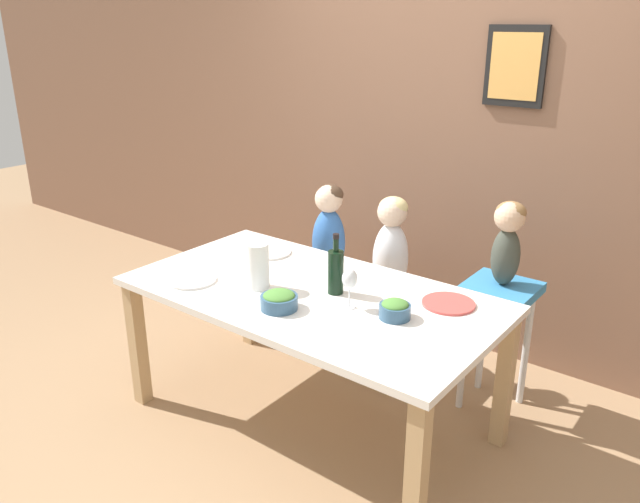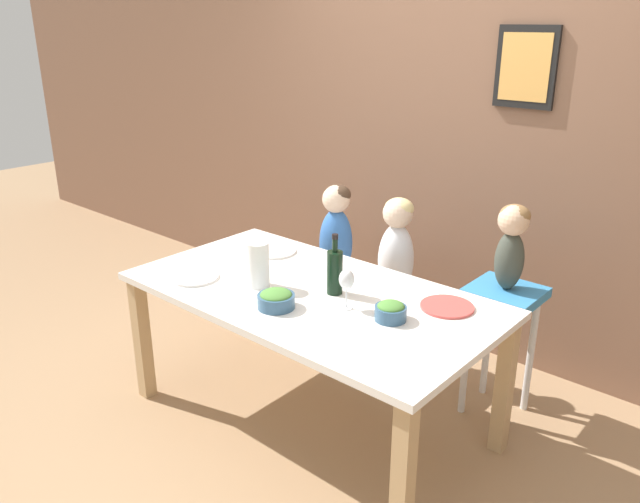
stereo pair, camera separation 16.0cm
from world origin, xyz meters
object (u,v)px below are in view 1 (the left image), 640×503
at_px(dinner_plate_front_left, 192,280).
at_px(person_child_left, 329,229).
at_px(chair_far_left, 328,287).
at_px(paper_towel_roll, 258,266).
at_px(chair_right_highchair, 499,313).
at_px(person_baby_right, 508,237).
at_px(wine_bottle, 336,270).
at_px(person_child_center, 391,244).
at_px(chair_far_center, 388,305).
at_px(dinner_plate_back_right, 448,303).
at_px(salad_bowl_small, 395,309).
at_px(salad_bowl_large, 279,300).
at_px(dinner_plate_back_left, 269,252).
at_px(wine_glass_near, 350,280).

bearing_deg(dinner_plate_front_left, person_child_left, 82.85).
bearing_deg(chair_far_left, paper_towel_roll, -76.81).
height_order(person_child_left, dinner_plate_front_left, person_child_left).
relative_size(chair_right_highchair, person_child_left, 1.24).
bearing_deg(person_child_left, paper_towel_roll, -76.83).
bearing_deg(dinner_plate_front_left, paper_towel_roll, 24.85).
distance_m(person_baby_right, wine_bottle, 0.86).
bearing_deg(person_baby_right, person_child_center, -179.96).
height_order(chair_far_center, dinner_plate_back_right, dinner_plate_back_right).
distance_m(chair_far_left, chair_right_highchair, 1.10).
height_order(person_baby_right, salad_bowl_small, person_baby_right).
relative_size(person_child_left, dinner_plate_back_right, 2.36).
xyz_separation_m(salad_bowl_large, dinner_plate_back_right, (0.58, 0.50, -0.04)).
bearing_deg(chair_right_highchair, salad_bowl_small, -106.42).
relative_size(chair_far_center, salad_bowl_large, 2.80).
bearing_deg(person_child_center, dinner_plate_front_left, -119.93).
xyz_separation_m(chair_far_center, salad_bowl_small, (0.45, -0.69, 0.38)).
relative_size(chair_far_center, dinner_plate_back_right, 1.97).
bearing_deg(person_child_center, wine_bottle, -82.09).
height_order(person_child_left, salad_bowl_large, person_child_left).
bearing_deg(dinner_plate_back_left, person_child_left, 79.51).
height_order(dinner_plate_front_left, dinner_plate_back_right, same).
distance_m(chair_far_center, wine_bottle, 0.79).
bearing_deg(chair_right_highchair, wine_bottle, -131.39).
bearing_deg(person_baby_right, wine_glass_near, -119.83).
relative_size(person_baby_right, dinner_plate_front_left, 1.77).
bearing_deg(dinner_plate_front_left, chair_right_highchair, 38.54).
height_order(salad_bowl_small, dinner_plate_front_left, salad_bowl_small).
xyz_separation_m(person_child_center, salad_bowl_small, (0.45, -0.69, -0.00)).
relative_size(paper_towel_roll, dinner_plate_front_left, 0.93).
bearing_deg(salad_bowl_large, wine_glass_near, 40.02).
xyz_separation_m(chair_far_left, dinner_plate_back_left, (-0.08, -0.44, 0.34)).
xyz_separation_m(dinner_plate_back_left, dinner_plate_back_right, (1.09, 0.01, 0.00)).
bearing_deg(person_child_center, salad_bowl_large, -90.46).
distance_m(chair_right_highchair, wine_bottle, 0.90).
xyz_separation_m(person_child_left, paper_towel_roll, (0.19, -0.82, 0.07)).
height_order(person_child_center, paper_towel_roll, person_child_center).
relative_size(salad_bowl_small, dinner_plate_back_right, 0.58).
distance_m(person_child_center, wine_glass_near, 0.77).
bearing_deg(chair_far_center, wine_bottle, -82.08).
distance_m(chair_right_highchair, salad_bowl_large, 1.17).
relative_size(person_child_center, salad_bowl_large, 3.36).
bearing_deg(salad_bowl_large, person_child_center, 89.54).
bearing_deg(wine_bottle, dinner_plate_back_right, 23.12).
height_order(person_child_left, dinner_plate_back_right, person_child_left).
xyz_separation_m(paper_towel_roll, dinner_plate_back_left, (-0.27, 0.38, -0.11)).
height_order(person_baby_right, wine_bottle, person_baby_right).
bearing_deg(chair_far_left, person_baby_right, 0.09).
height_order(salad_bowl_large, dinner_plate_back_left, salad_bowl_large).
bearing_deg(dinner_plate_back_right, wine_glass_near, -138.79).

